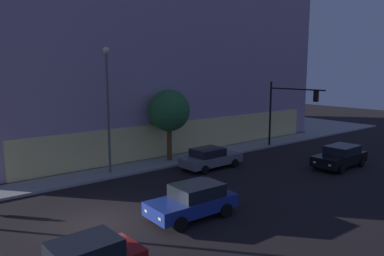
% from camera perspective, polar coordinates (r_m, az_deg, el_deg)
% --- Properties ---
extents(ground_plane, '(120.00, 120.00, 0.00)m').
position_cam_1_polar(ground_plane, '(18.08, -14.75, -14.28)').
color(ground_plane, black).
extents(modern_building, '(32.72, 25.75, 18.53)m').
position_cam_1_polar(modern_building, '(41.60, -11.15, 11.77)').
color(modern_building, '#4C4C51').
rests_on(modern_building, ground).
extents(traffic_light_far_corner, '(0.34, 5.50, 5.86)m').
position_cam_1_polar(traffic_light_far_corner, '(33.34, 14.51, 3.57)').
color(traffic_light_far_corner, black).
rests_on(traffic_light_far_corner, sidewalk_corner).
extents(street_lamp_sidewalk, '(0.44, 0.44, 8.38)m').
position_cam_1_polar(street_lamp_sidewalk, '(24.92, -12.94, 4.90)').
color(street_lamp_sidewalk, '#5A5A5A').
rests_on(street_lamp_sidewalk, sidewalk_corner).
extents(sidewalk_tree, '(3.18, 3.18, 5.45)m').
position_cam_1_polar(sidewalk_tree, '(28.02, -3.57, 2.67)').
color(sidewalk_tree, brown).
rests_on(sidewalk_tree, sidewalk_corner).
extents(car_blue, '(4.41, 2.24, 1.62)m').
position_cam_1_polar(car_blue, '(18.05, 0.18, -11.14)').
color(car_blue, navy).
rests_on(car_blue, ground).
extents(car_grey, '(4.71, 2.20, 1.50)m').
position_cam_1_polar(car_grey, '(26.74, 2.86, -4.63)').
color(car_grey, slate).
rests_on(car_grey, ground).
extents(car_black, '(4.77, 2.29, 1.58)m').
position_cam_1_polar(car_black, '(29.01, 21.96, -4.09)').
color(car_black, black).
rests_on(car_black, ground).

